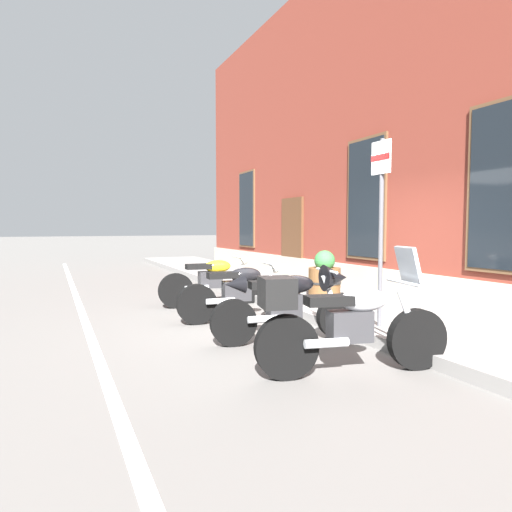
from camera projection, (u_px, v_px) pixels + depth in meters
ground_plane at (310, 324)px, 7.05m from camera, size 140.00×140.00×0.00m
sidewalk at (369, 313)px, 7.52m from camera, size 27.76×2.31×0.16m
lane_stripe at (94, 346)px, 5.72m from camera, size 27.76×0.12×0.01m
motorcycle_yellow_naked at (214, 281)px, 8.66m from camera, size 0.62×2.09×0.95m
motorcycle_black_naked at (241, 292)px, 7.22m from camera, size 0.62×2.03×0.94m
motorcycle_black_sport at (294, 300)px, 5.93m from camera, size 0.64×2.07×1.01m
motorcycle_silver_touring at (344, 322)px, 4.58m from camera, size 0.80×2.08×1.32m
parking_sign at (381, 207)px, 6.06m from camera, size 0.36×0.07×2.54m
barrel_planter at (324, 278)px, 8.75m from camera, size 0.65×0.65×0.91m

